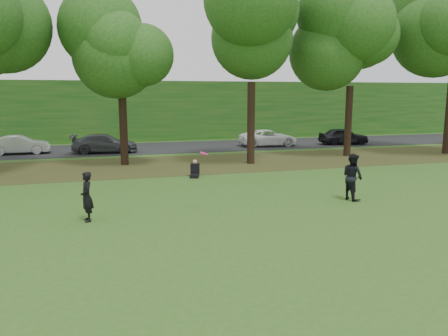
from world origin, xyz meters
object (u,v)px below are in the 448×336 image
(player_right, at_px, (352,177))
(frisbee, at_px, (204,153))
(player_left, at_px, (87,197))
(seated_person, at_px, (195,170))

(player_right, relative_size, frisbee, 4.99)
(player_left, height_order, player_right, player_right)
(player_right, bearing_deg, seated_person, 29.01)
(player_left, distance_m, seated_person, 7.99)
(frisbee, bearing_deg, player_left, -179.28)
(player_right, height_order, seated_person, player_right)
(player_right, distance_m, seated_person, 7.79)
(frisbee, bearing_deg, player_right, 1.71)
(player_right, relative_size, seated_person, 2.13)
(player_left, bearing_deg, player_right, 81.26)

